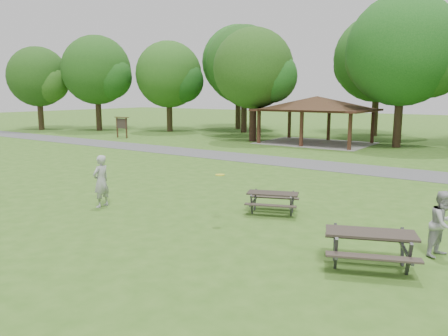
% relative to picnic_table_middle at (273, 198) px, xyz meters
% --- Properties ---
extents(ground, '(160.00, 160.00, 0.00)m').
position_rel_picnic_table_middle_xyz_m(ground, '(-3.16, -3.77, -0.54)').
color(ground, '#37631C').
rests_on(ground, ground).
extents(asphalt_path, '(120.00, 3.20, 0.02)m').
position_rel_picnic_table_middle_xyz_m(asphalt_path, '(-3.16, 10.23, -0.53)').
color(asphalt_path, '#4E4F51').
rests_on(asphalt_path, ground).
extents(pavilion, '(8.60, 7.01, 3.76)m').
position_rel_picnic_table_middle_xyz_m(pavilion, '(-7.16, 20.23, 2.52)').
color(pavilion, '#351E13').
rests_on(pavilion, ground).
extents(notice_board, '(1.60, 0.30, 1.88)m').
position_rel_picnic_table_middle_xyz_m(notice_board, '(-23.16, 14.23, 0.77)').
color(notice_board, '#3C2415').
rests_on(notice_board, ground).
extents(tree_row_a, '(7.56, 7.20, 9.97)m').
position_rel_picnic_table_middle_xyz_m(tree_row_a, '(-31.07, 18.26, 5.61)').
color(tree_row_a, black).
rests_on(tree_row_a, ground).
extents(tree_row_b, '(7.14, 6.80, 9.28)m').
position_rel_picnic_table_middle_xyz_m(tree_row_b, '(-24.07, 21.76, 5.13)').
color(tree_row_b, '#2E2114').
rests_on(tree_row_b, ground).
extents(tree_row_c, '(8.19, 7.80, 10.67)m').
position_rel_picnic_table_middle_xyz_m(tree_row_c, '(-17.06, 25.26, 6.00)').
color(tree_row_c, black).
rests_on(tree_row_c, ground).
extents(tree_row_d, '(6.93, 6.60, 9.27)m').
position_rel_picnic_table_middle_xyz_m(tree_row_d, '(-12.07, 18.76, 5.23)').
color(tree_row_d, black).
rests_on(tree_row_d, ground).
extents(tree_row_e, '(8.40, 8.00, 11.02)m').
position_rel_picnic_table_middle_xyz_m(tree_row_e, '(-1.06, 21.26, 6.24)').
color(tree_row_e, black).
rests_on(tree_row_e, ground).
extents(tree_deep_a, '(8.40, 8.00, 11.38)m').
position_rel_picnic_table_middle_xyz_m(tree_deep_a, '(-20.06, 28.76, 6.59)').
color(tree_deep_a, '#322316').
rests_on(tree_deep_a, ground).
extents(tree_deep_b, '(8.40, 8.00, 11.13)m').
position_rel_picnic_table_middle_xyz_m(tree_deep_b, '(-5.06, 29.26, 6.35)').
color(tree_deep_b, '#332316').
rests_on(tree_deep_b, ground).
extents(tree_flank_left, '(6.72, 6.40, 8.93)m').
position_rel_picnic_table_middle_xyz_m(tree_flank_left, '(-37.08, 15.26, 4.99)').
color(tree_flank_left, '#312316').
rests_on(tree_flank_left, ground).
extents(picnic_table_middle, '(2.06, 1.87, 0.73)m').
position_rel_picnic_table_middle_xyz_m(picnic_table_middle, '(0.00, 0.00, 0.00)').
color(picnic_table_middle, black).
rests_on(picnic_table_middle, ground).
extents(picnic_table_far, '(2.48, 2.26, 0.88)m').
position_rel_picnic_table_middle_xyz_m(picnic_table_far, '(4.08, -2.79, 0.11)').
color(picnic_table_far, '#2C2520').
rests_on(picnic_table_far, ground).
extents(frisbee_in_flight, '(0.35, 0.35, 0.02)m').
position_rel_picnic_table_middle_xyz_m(frisbee_in_flight, '(-0.73, -2.02, 1.01)').
color(frisbee_in_flight, yellow).
rests_on(frisbee_in_flight, ground).
extents(frisbee_thrower, '(0.50, 0.71, 1.86)m').
position_rel_picnic_table_middle_xyz_m(frisbee_thrower, '(-5.36, -2.76, 0.39)').
color(frisbee_thrower, '#A3A3A5').
rests_on(frisbee_thrower, ground).
extents(frisbee_catcher, '(0.86, 0.96, 1.65)m').
position_rel_picnic_table_middle_xyz_m(frisbee_catcher, '(5.33, -1.07, 0.29)').
color(frisbee_catcher, '#A7A7AA').
rests_on(frisbee_catcher, ground).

